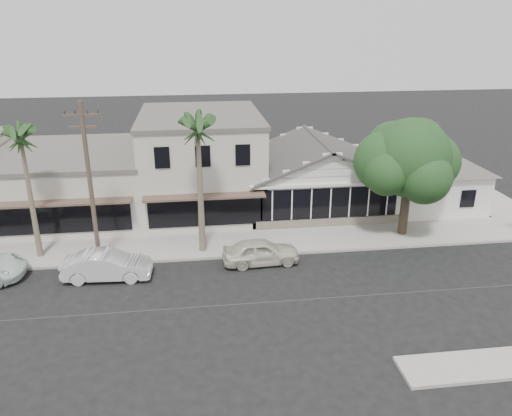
{
  "coord_description": "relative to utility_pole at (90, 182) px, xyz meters",
  "views": [
    {
      "loc": [
        -3.58,
        -20.57,
        12.85
      ],
      "look_at": [
        -0.12,
        6.0,
        2.59
      ],
      "focal_mm": 35.0,
      "sensor_mm": 36.0,
      "label": 1
    }
  ],
  "objects": [
    {
      "name": "palm_east",
      "position": [
        5.74,
        0.69,
        2.56
      ],
      "size": [
        3.07,
        3.07,
        8.59
      ],
      "color": "#726651",
      "rests_on": "ground"
    },
    {
      "name": "corner_shop",
      "position": [
        14.0,
        7.27,
        -2.17
      ],
      "size": [
        10.4,
        8.6,
        5.1
      ],
      "color": "silver",
      "rests_on": "ground"
    },
    {
      "name": "palm_mid",
      "position": [
        -3.47,
        1.19,
        2.14
      ],
      "size": [
        2.95,
        2.95,
        8.05
      ],
      "color": "#726651",
      "rests_on": "ground"
    },
    {
      "name": "car_1",
      "position": [
        0.71,
        -1.77,
        -4.04
      ],
      "size": [
        4.62,
        1.83,
        1.49
      ],
      "primitive_type": "imported",
      "rotation": [
        0.0,
        0.0,
        1.51
      ],
      "color": "silver",
      "rests_on": "ground"
    },
    {
      "name": "row_building_near",
      "position": [
        6.0,
        8.3,
        -1.54
      ],
      "size": [
        8.0,
        10.0,
        6.5
      ],
      "primitive_type": "cube",
      "color": "beige",
      "rests_on": "ground"
    },
    {
      "name": "row_building_midnear",
      "position": [
        -3.0,
        8.3,
        -2.69
      ],
      "size": [
        10.0,
        10.0,
        4.2
      ],
      "primitive_type": "cube",
      "color": "silver",
      "rests_on": "ground"
    },
    {
      "name": "shade_tree",
      "position": [
        18.2,
        1.79,
        0.09
      ],
      "size": [
        6.68,
        6.04,
        7.41
      ],
      "rotation": [
        0.0,
        0.0,
        -0.13
      ],
      "color": "#3F3226",
      "rests_on": "ground"
    },
    {
      "name": "side_cottage",
      "position": [
        22.2,
        6.3,
        -3.29
      ],
      "size": [
        6.0,
        6.0,
        3.0
      ],
      "primitive_type": "cube",
      "color": "silver",
      "rests_on": "ground"
    },
    {
      "name": "car_0",
      "position": [
        8.9,
        -1.1,
        -4.07
      ],
      "size": [
        4.31,
        1.9,
        1.44
      ],
      "primitive_type": "imported",
      "rotation": [
        0.0,
        0.0,
        1.62
      ],
      "color": "beige",
      "rests_on": "ground"
    },
    {
      "name": "sidewalk_north",
      "position": [
        1.0,
        1.55,
        -4.71
      ],
      "size": [
        90.0,
        3.5,
        0.15
      ],
      "primitive_type": "cube",
      "color": "#9E9991",
      "rests_on": "ground"
    },
    {
      "name": "utility_pole",
      "position": [
        0.0,
        0.0,
        0.0
      ],
      "size": [
        1.8,
        0.24,
        9.0
      ],
      "color": "brown",
      "rests_on": "ground"
    },
    {
      "name": "ground",
      "position": [
        9.0,
        -5.2,
        -4.79
      ],
      "size": [
        140.0,
        140.0,
        0.0
      ],
      "primitive_type": "plane",
      "color": "black",
      "rests_on": "ground"
    }
  ]
}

